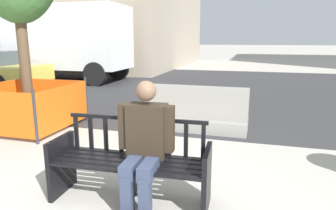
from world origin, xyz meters
The scene contains 6 objects.
street_asphalt centered at (0.00, 8.70, 0.00)m, with size 120.00×12.00×0.01m, color #333335.
street_bench centered at (-0.05, 0.45, 0.40)m, with size 1.71×0.60×0.88m.
seated_person centered at (0.13, 0.40, 0.69)m, with size 0.58×0.73×1.31m.
jersey_barrier_centre centered at (0.13, 3.25, 0.34)m, with size 2.02×0.73×0.84m.
construction_fence centered at (-3.04, 2.47, 0.47)m, with size 1.63×1.63×0.94m.
delivery_truck centered at (-7.00, 8.73, 1.69)m, with size 6.81×2.36×3.05m.
Camera 1 is at (1.15, -2.32, 1.72)m, focal length 32.00 mm.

